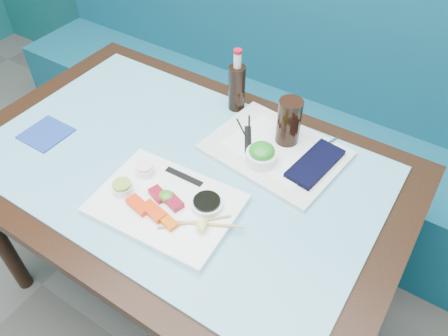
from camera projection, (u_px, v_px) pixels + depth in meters
The scene contains 34 objects.
booth_bench at pixel (289, 118), 2.11m from camera, with size 3.00×0.56×1.17m.
dining_table at pixel (180, 184), 1.41m from camera, with size 1.40×0.90×0.75m.
glass_top at pixel (178, 165), 1.35m from camera, with size 1.22×0.76×0.01m, color #64ACC9.
sashimi_plate at pixel (166, 204), 1.22m from camera, with size 0.39×0.28×0.02m, color white.
salmon_left at pixel (139, 205), 1.19m from camera, with size 0.07×0.04×0.02m, color #F03409.
salmon_mid at pixel (154, 212), 1.18m from camera, with size 0.08×0.04×0.02m, color red.
salmon_right at pixel (167, 221), 1.16m from camera, with size 0.06×0.03×0.01m, color #E65909.
tuna_left at pixel (158, 194), 1.22m from camera, with size 0.06×0.03×0.02m, color maroon.
tuna_right at pixel (174, 202), 1.20m from camera, with size 0.06×0.03×0.02m, color maroon.
seaweed_garnish at pixel (166, 196), 1.21m from camera, with size 0.04×0.04×0.02m, color #3A861F.
ramekin_wasabi at pixel (123, 189), 1.23m from camera, with size 0.06×0.06×0.02m, color white.
wasabi_fill at pixel (122, 184), 1.22m from camera, with size 0.05×0.05×0.01m, color #7CAD37.
ramekin_ginger at pixel (145, 170), 1.28m from camera, with size 0.06×0.06×0.02m, color white.
ginger_fill at pixel (144, 166), 1.27m from camera, with size 0.05×0.05×0.01m, color #FFE4D1.
soy_dish at pixel (207, 204), 1.20m from camera, with size 0.09×0.09×0.02m, color white.
soy_fill at pixel (207, 201), 1.19m from camera, with size 0.08×0.08×0.01m, color black.
lemon_wedge at pixel (202, 228), 1.13m from camera, with size 0.04×0.04×0.03m, color #FFF778.
chopstick_sleeve at pixel (184, 176), 1.28m from camera, with size 0.12×0.02×0.00m, color black.
wooden_chopstick_a at pixel (195, 222), 1.16m from camera, with size 0.01×0.01×0.20m, color #B18053.
wooden_chopstick_b at pixel (198, 223), 1.15m from camera, with size 0.01×0.01×0.24m, color tan.
serving_tray at pixel (275, 151), 1.38m from camera, with size 0.41×0.31×0.02m, color silver.
paper_placemat at pixel (275, 149), 1.37m from camera, with size 0.29×0.20×0.00m, color white.
seaweed_bowl at pixel (261, 157), 1.32m from camera, with size 0.10×0.10×0.04m, color white.
seaweed_salad at pixel (262, 151), 1.30m from camera, with size 0.08×0.08×0.04m, color #1F801D.
cola_glass at pixel (289, 122), 1.35m from camera, with size 0.07×0.07×0.15m, color black.
navy_pouch at pixel (315, 164), 1.31m from camera, with size 0.09×0.21×0.02m, color black.
fork at pixel (327, 144), 1.38m from camera, with size 0.01×0.01×0.08m, color silver.
black_chopstick_a at pixel (247, 139), 1.40m from camera, with size 0.01×0.01×0.21m, color black.
black_chopstick_b at pixel (249, 139), 1.40m from camera, with size 0.01×0.01×0.24m, color black.
tray_sleeve at pixel (248, 139), 1.40m from camera, with size 0.02×0.13×0.00m, color black.
cola_bottle_body at pixel (237, 88), 1.49m from camera, with size 0.06×0.06×0.17m, color black.
cola_bottle_neck at pixel (238, 60), 1.41m from camera, with size 0.03×0.03×0.05m, color silver.
cola_bottle_cap at pixel (238, 51), 1.39m from camera, with size 0.03×0.03×0.01m, color #B70B20.
blue_napkin at pixel (46, 134), 1.44m from camera, with size 0.14×0.14×0.01m, color navy.
Camera 1 is at (0.64, 0.72, 1.71)m, focal length 35.00 mm.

